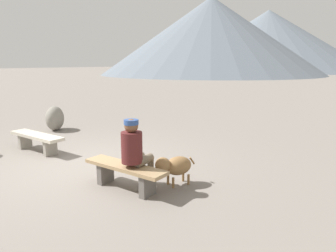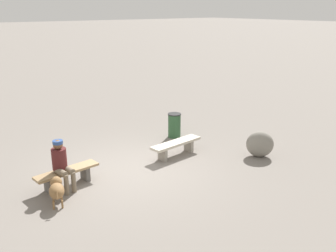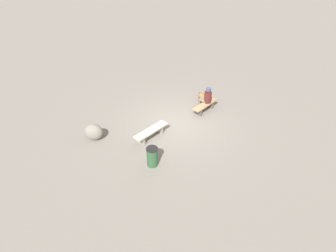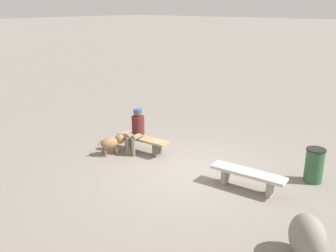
{
  "view_description": "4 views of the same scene",
  "coord_description": "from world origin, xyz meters",
  "views": [
    {
      "loc": [
        5.46,
        -3.41,
        2.11
      ],
      "look_at": [
        1.18,
        1.52,
        0.76
      ],
      "focal_mm": 33.1,
      "sensor_mm": 36.0,
      "label": 1
    },
    {
      "loc": [
        4.72,
        7.74,
        4.14
      ],
      "look_at": [
        -1.52,
        -0.36,
        0.85
      ],
      "focal_mm": 39.61,
      "sensor_mm": 36.0,
      "label": 2
    },
    {
      "loc": [
        -6.9,
        -7.19,
        7.12
      ],
      "look_at": [
        -1.11,
        -0.61,
        0.69
      ],
      "focal_mm": 28.19,
      "sensor_mm": 36.0,
      "label": 3
    },
    {
      "loc": [
        -5.02,
        6.77,
        3.91
      ],
      "look_at": [
        1.09,
        -0.51,
        0.8
      ],
      "focal_mm": 39.84,
      "sensor_mm": 36.0,
      "label": 4
    }
  ],
  "objects": [
    {
      "name": "ground",
      "position": [
        0.0,
        0.0,
        -0.03
      ],
      "size": [
        210.0,
        210.0,
        0.06
      ],
      "primitive_type": "cube",
      "color": "gray"
    },
    {
      "name": "seated_person",
      "position": [
        1.84,
        -0.08,
        0.71
      ],
      "size": [
        0.4,
        0.62,
        1.22
      ],
      "rotation": [
        0.0,
        0.0,
        0.16
      ],
      "color": "#511E1E",
      "rests_on": "ground"
    },
    {
      "name": "bench_left",
      "position": [
        -1.58,
        -0.07,
        0.32
      ],
      "size": [
        1.7,
        0.53,
        0.43
      ],
      "rotation": [
        0.0,
        0.0,
        0.09
      ],
      "color": "gray",
      "rests_on": "ground"
    },
    {
      "name": "dog",
      "position": [
        2.22,
        0.5,
        0.36
      ],
      "size": [
        0.47,
        0.75,
        0.54
      ],
      "rotation": [
        0.0,
        0.0,
        4.36
      ],
      "color": "olive",
      "rests_on": "ground"
    },
    {
      "name": "bench_right",
      "position": [
        1.69,
        -0.17,
        0.31
      ],
      "size": [
        1.6,
        0.51,
        0.43
      ],
      "rotation": [
        0.0,
        0.0,
        0.09
      ],
      "color": "#605B56",
      "rests_on": "ground"
    },
    {
      "name": "boulder",
      "position": [
        -3.46,
        1.45,
        0.38
      ],
      "size": [
        0.93,
        0.93,
        0.76
      ],
      "primitive_type": "ellipsoid",
      "rotation": [
        0.0,
        0.0,
        5.49
      ],
      "color": "gray",
      "rests_on": "ground"
    },
    {
      "name": "trash_bin",
      "position": [
        -2.56,
        -1.38,
        0.4
      ],
      "size": [
        0.44,
        0.44,
        0.81
      ],
      "color": "#2D5633",
      "rests_on": "ground"
    }
  ]
}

